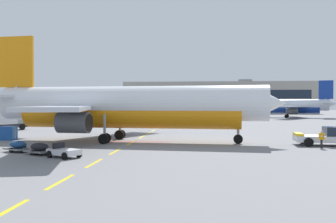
{
  "coord_description": "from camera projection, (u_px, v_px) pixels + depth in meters",
  "views": [
    {
      "loc": [
        25.63,
        -18.53,
        4.23
      ],
      "look_at": [
        21.83,
        23.04,
        3.36
      ],
      "focal_mm": 39.42,
      "sensor_mm": 36.0,
      "label": 1
    }
  ],
  "objects": [
    {
      "name": "airliner_far_center",
      "position": [
        282.0,
        106.0,
        113.15
      ],
      "size": [
        31.25,
        30.33,
        11.14
      ],
      "color": "silver",
      "rests_on": "ground"
    },
    {
      "name": "pushback_tug",
      "position": [
        328.0,
        137.0,
        37.27
      ],
      "size": [
        6.19,
        3.53,
        2.08
      ],
      "color": "silver",
      "rests_on": "ground"
    },
    {
      "name": "terminal_satellite",
      "position": [
        218.0,
        98.0,
        172.99
      ],
      "size": [
        84.59,
        27.16,
        15.61
      ],
      "color": "#9E998E",
      "rests_on": "ground"
    },
    {
      "name": "airliner_mid_left",
      "position": [
        14.0,
        107.0,
        112.21
      ],
      "size": [
        27.7,
        27.1,
        9.76
      ],
      "color": "silver",
      "rests_on": "ground"
    },
    {
      "name": "airliner_foreground",
      "position": [
        125.0,
        106.0,
        41.22
      ],
      "size": [
        34.82,
        34.47,
        12.2
      ],
      "color": "white",
      "rests_on": "ground"
    },
    {
      "name": "fuel_service_truck",
      "position": [
        4.0,
        120.0,
        57.98
      ],
      "size": [
        5.03,
        7.37,
        3.14
      ],
      "color": "black",
      "rests_on": "ground"
    },
    {
      "name": "ground_crew_worker",
      "position": [
        322.0,
        138.0,
        34.97
      ],
      "size": [
        0.49,
        0.59,
        1.67
      ],
      "color": "#232328",
      "rests_on": "ground"
    },
    {
      "name": "ground",
      "position": [
        295.0,
        131.0,
        57.05
      ],
      "size": [
        400.0,
        400.0,
        0.0
      ],
      "primitive_type": "plane",
      "color": "slate"
    },
    {
      "name": "apron_paint_markings",
      "position": [
        153.0,
        131.0,
        57.6
      ],
      "size": [
        8.0,
        96.82,
        0.01
      ],
      "color": "yellow",
      "rests_on": "ground"
    },
    {
      "name": "baggage_train",
      "position": [
        40.0,
        148.0,
        30.68
      ],
      "size": [
        8.21,
        5.5,
        1.14
      ],
      "color": "silver",
      "rests_on": "ground"
    },
    {
      "name": "uld_cargo_container",
      "position": [
        8.0,
        133.0,
        43.22
      ],
      "size": [
        1.76,
        1.72,
        1.6
      ],
      "color": "#194C9E",
      "rests_on": "ground"
    }
  ]
}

